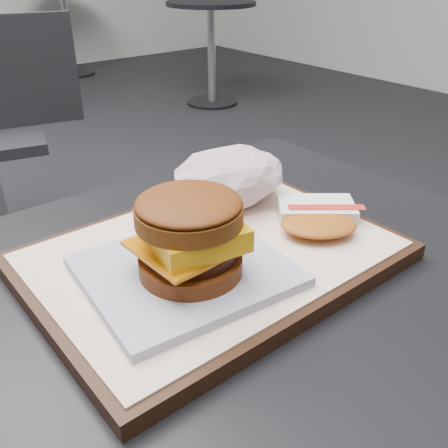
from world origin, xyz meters
The scene contains 7 objects.
customer_table centered at (0.00, 0.00, 0.58)m, with size 0.80×0.60×0.77m.
serving_tray centered at (0.05, 0.04, 0.78)m, with size 0.38×0.28×0.02m.
breakfast_sandwich centered at (0.00, 0.01, 0.83)m, with size 0.21×0.19×0.09m.
hash_brown centered at (0.18, 0.00, 0.80)m, with size 0.14×0.13×0.02m.
crumpled_wrapper centered at (0.14, 0.12, 0.82)m, with size 0.15×0.12×0.07m, color silver, non-canonical shape.
bg_table_near centered at (2.20, 2.80, 0.56)m, with size 0.66×0.66×0.75m.
bg_table_far centered at (1.80, 4.50, 0.56)m, with size 0.66×0.66×0.75m.
Camera 1 is at (-0.23, -0.33, 1.07)m, focal length 40.00 mm.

